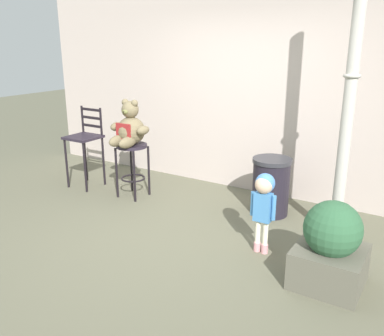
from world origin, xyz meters
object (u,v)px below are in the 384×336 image
bar_stool_with_teddy (132,159)px  lamppost (346,129)px  teddy_bear (129,129)px  child_walking (264,196)px  trash_bin (271,186)px  planter_with_shrub (331,248)px  bar_chair_empty (85,141)px

bar_stool_with_teddy → lamppost: bearing=4.2°
teddy_bear → child_walking: 2.23m
trash_bin → planter_with_shrub: bearing=-49.3°
planter_with_shrub → lamppost: bearing=100.4°
teddy_bear → trash_bin: (1.84, 0.46, -0.60)m
lamppost → bar_stool_with_teddy: bearing=-175.8°
bar_stool_with_teddy → teddy_bear: (0.00, -0.03, 0.43)m
child_walking → planter_with_shrub: size_ratio=1.07×
bar_stool_with_teddy → planter_with_shrub: size_ratio=0.94×
child_walking → lamppost: lamppost is taller
lamppost → bar_chair_empty: size_ratio=2.63×
child_walking → bar_stool_with_teddy: bearing=-122.6°
trash_bin → lamppost: bearing=-14.8°
bar_stool_with_teddy → teddy_bear: 0.43m
lamppost → child_walking: bearing=-126.9°
trash_bin → bar_chair_empty: size_ratio=0.62×
lamppost → planter_with_shrub: 1.32m
trash_bin → lamppost: (0.86, -0.23, 0.86)m
bar_chair_empty → bar_stool_with_teddy: bearing=1.4°
bar_stool_with_teddy → child_walking: size_ratio=0.88×
child_walking → lamppost: (0.56, 0.74, 0.61)m
bar_chair_empty → planter_with_shrub: bar_chair_empty is taller
child_walking → bar_chair_empty: bar_chair_empty is taller
teddy_bear → lamppost: lamppost is taller
bar_chair_empty → teddy_bear: bearing=-0.6°
bar_stool_with_teddy → trash_bin: bearing=13.0°
bar_stool_with_teddy → trash_bin: (1.84, 0.43, -0.17)m
teddy_bear → trash_bin: 1.99m
child_walking → planter_with_shrub: (0.74, -0.24, -0.25)m
child_walking → bar_chair_empty: (-3.01, 0.52, 0.07)m
teddy_bear → trash_bin: teddy_bear is taller
bar_stool_with_teddy → bar_chair_empty: (-0.86, -0.02, 0.15)m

